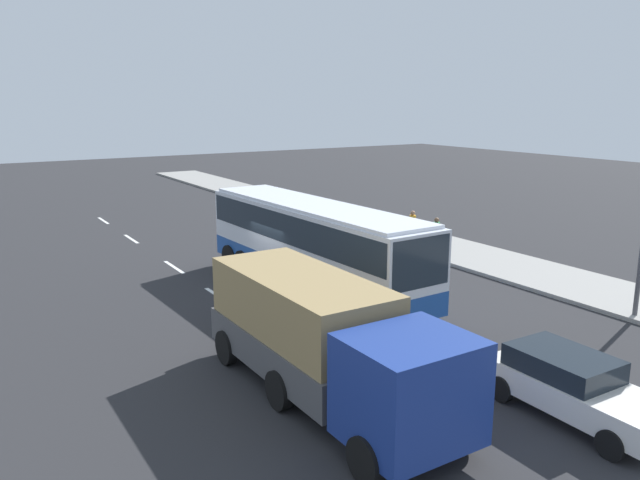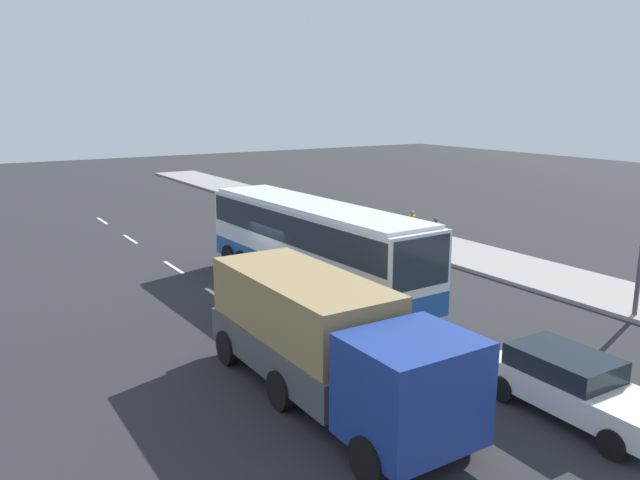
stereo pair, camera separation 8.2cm
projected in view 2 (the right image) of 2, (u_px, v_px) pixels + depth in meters
name	position (u px, v px, depth m)	size (l,w,h in m)	color
ground_plane	(281.00, 287.00, 24.33)	(120.00, 120.00, 0.00)	#28282B
sidewalk_curb	(462.00, 253.00, 29.46)	(80.00, 4.00, 0.15)	gray
lane_centreline	(165.00, 261.00, 28.20)	(23.65, 0.16, 0.01)	white
coach_bus	(313.00, 238.00, 23.21)	(11.82, 2.98, 3.43)	#1E4C9E
cargo_truck	(325.00, 337.00, 14.91)	(8.32, 2.66, 2.87)	navy
car_white_minivan	(574.00, 384.00, 14.24)	(4.25, 1.89, 1.46)	white
pedestrian_near_curb	(412.00, 225.00, 30.76)	(0.32, 0.32, 1.69)	brown
pedestrian_at_crossing	(436.00, 232.00, 29.02)	(0.32, 0.32, 1.68)	#38334C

